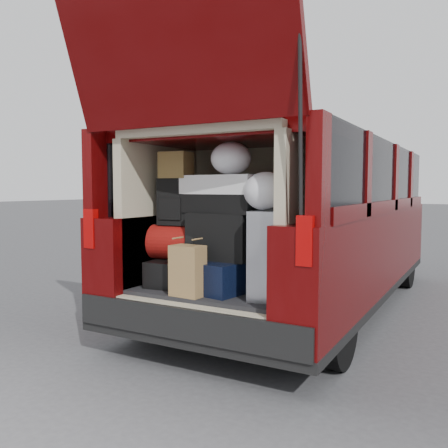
{
  "coord_description": "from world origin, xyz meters",
  "views": [
    {
      "loc": [
        1.79,
        -2.99,
        1.33
      ],
      "look_at": [
        0.01,
        0.2,
        1.05
      ],
      "focal_mm": 38.0,
      "sensor_mm": 36.0,
      "label": 1
    }
  ],
  "objects": [
    {
      "name": "ground",
      "position": [
        0.0,
        0.0,
        0.0
      ],
      "size": [
        80.0,
        80.0,
        0.0
      ],
      "primitive_type": "plane",
      "color": "#3B3B3E",
      "rests_on": "ground"
    },
    {
      "name": "minivan",
      "position": [
        0.0,
        1.86,
        0.91
      ],
      "size": [
        1.9,
        5.35,
        2.77
      ],
      "color": "black",
      "rests_on": "ground"
    },
    {
      "name": "load_floor",
      "position": [
        0.0,
        0.28,
        0.28
      ],
      "size": [
        1.24,
        1.05,
        0.55
      ],
      "primitive_type": "cube",
      "color": "black",
      "rests_on": "ground"
    },
    {
      "name": "black_hardshell",
      "position": [
        -0.36,
        0.14,
        0.65
      ],
      "size": [
        0.41,
        0.54,
        0.21
      ],
      "primitive_type": "cube",
      "rotation": [
        0.0,
        0.0,
        0.08
      ],
      "color": "black",
      "rests_on": "load_floor"
    },
    {
      "name": "navy_hardshell",
      "position": [
        0.04,
        0.12,
        0.67
      ],
      "size": [
        0.53,
        0.61,
        0.23
      ],
      "primitive_type": "cube",
      "rotation": [
        0.0,
        0.0,
        -0.18
      ],
      "color": "black",
      "rests_on": "load_floor"
    },
    {
      "name": "silver_roller",
      "position": [
        0.46,
        0.09,
        0.86
      ],
      "size": [
        0.34,
        0.46,
        0.62
      ],
      "primitive_type": "cube",
      "rotation": [
        0.0,
        0.0,
        0.2
      ],
      "color": "white",
      "rests_on": "load_floor"
    },
    {
      "name": "kraft_bag",
      "position": [
        -0.08,
        -0.17,
        0.73
      ],
      "size": [
        0.25,
        0.17,
        0.37
      ],
      "primitive_type": "cube",
      "rotation": [
        0.0,
        0.0,
        -0.06
      ],
      "color": "#9C7B46",
      "rests_on": "load_floor"
    },
    {
      "name": "red_duffel",
      "position": [
        -0.38,
        0.13,
        0.89
      ],
      "size": [
        0.46,
        0.34,
        0.28
      ],
      "primitive_type": "cube",
      "rotation": [
        0.0,
        0.0,
        0.15
      ],
      "color": "maroon",
      "rests_on": "black_hardshell"
    },
    {
      "name": "black_soft_case",
      "position": [
        0.03,
        0.15,
        0.96
      ],
      "size": [
        0.49,
        0.3,
        0.36
      ],
      "primitive_type": "cube",
      "rotation": [
        0.0,
        0.0,
        -0.0
      ],
      "color": "black",
      "rests_on": "navy_hardshell"
    },
    {
      "name": "backpack",
      "position": [
        -0.4,
        0.14,
        1.22
      ],
      "size": [
        0.28,
        0.19,
        0.37
      ],
      "primitive_type": "cube",
      "rotation": [
        0.0,
        0.0,
        0.12
      ],
      "color": "black",
      "rests_on": "red_duffel"
    },
    {
      "name": "twotone_duffel",
      "position": [
        0.02,
        0.2,
        1.28
      ],
      "size": [
        0.68,
        0.41,
        0.29
      ],
      "primitive_type": "cube",
      "rotation": [
        0.0,
        0.0,
        -0.12
      ],
      "color": "white",
      "rests_on": "black_soft_case"
    },
    {
      "name": "grocery_sack_lower",
      "position": [
        -0.39,
        0.14,
        1.51
      ],
      "size": [
        0.25,
        0.21,
        0.21
      ],
      "primitive_type": "cube",
      "rotation": [
        0.0,
        0.0,
        0.11
      ],
      "color": "brown",
      "rests_on": "backpack"
    },
    {
      "name": "plastic_bag_center",
      "position": [
        0.09,
        0.17,
        1.55
      ],
      "size": [
        0.32,
        0.29,
        0.25
      ],
      "primitive_type": "ellipsoid",
      "rotation": [
        0.0,
        0.0,
        -0.02
      ],
      "color": "silver",
      "rests_on": "twotone_duffel"
    },
    {
      "name": "plastic_bag_right",
      "position": [
        0.43,
        0.05,
        1.31
      ],
      "size": [
        0.35,
        0.33,
        0.27
      ],
      "primitive_type": "ellipsoid",
      "rotation": [
        0.0,
        0.0,
        -0.12
      ],
      "color": "silver",
      "rests_on": "silver_roller"
    }
  ]
}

